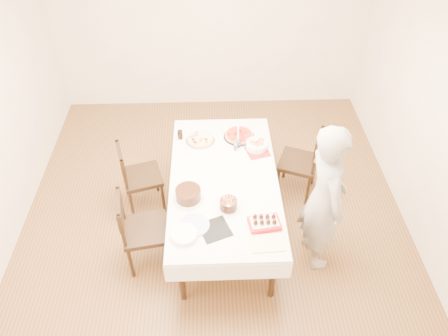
{
  "coord_description": "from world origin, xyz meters",
  "views": [
    {
      "loc": [
        -0.01,
        -3.43,
        3.95
      ],
      "look_at": [
        0.11,
        -0.1,
        0.91
      ],
      "focal_mm": 35.0,
      "sensor_mm": 36.0,
      "label": 1
    }
  ],
  "objects_px": {
    "chair_right_savory": "(298,162)",
    "pizza_white": "(200,139)",
    "person": "(324,199)",
    "taper_candle": "(238,136)",
    "strawberry_box": "(264,223)",
    "pasta_bowl": "(257,145)",
    "pizza_pepperoni": "(239,135)",
    "dining_table": "(224,203)",
    "cola_glass": "(180,135)",
    "layer_cake": "(188,194)",
    "chair_left_dessert": "(145,230)",
    "birthday_cake": "(228,202)"
  },
  "relations": [
    {
      "from": "strawberry_box",
      "to": "dining_table",
      "type": "bearing_deg",
      "value": 118.92
    },
    {
      "from": "chair_left_dessert",
      "to": "taper_candle",
      "type": "bearing_deg",
      "value": -144.84
    },
    {
      "from": "chair_left_dessert",
      "to": "layer_cake",
      "type": "xyz_separation_m",
      "value": [
        0.45,
        0.17,
        0.33
      ]
    },
    {
      "from": "person",
      "to": "birthday_cake",
      "type": "relative_size",
      "value": 10.1
    },
    {
      "from": "pizza_pepperoni",
      "to": "strawberry_box",
      "type": "height_order",
      "value": "strawberry_box"
    },
    {
      "from": "dining_table",
      "to": "pasta_bowl",
      "type": "xyz_separation_m",
      "value": [
        0.39,
        0.49,
        0.42
      ]
    },
    {
      "from": "taper_candle",
      "to": "strawberry_box",
      "type": "relative_size",
      "value": 1.06
    },
    {
      "from": "pizza_pepperoni",
      "to": "taper_candle",
      "type": "bearing_deg",
      "value": -97.7
    },
    {
      "from": "person",
      "to": "strawberry_box",
      "type": "xyz_separation_m",
      "value": [
        -0.6,
        -0.22,
        -0.08
      ]
    },
    {
      "from": "layer_cake",
      "to": "taper_candle",
      "type": "bearing_deg",
      "value": 56.16
    },
    {
      "from": "cola_glass",
      "to": "layer_cake",
      "type": "relative_size",
      "value": 0.34
    },
    {
      "from": "layer_cake",
      "to": "birthday_cake",
      "type": "bearing_deg",
      "value": -19.39
    },
    {
      "from": "dining_table",
      "to": "strawberry_box",
      "type": "bearing_deg",
      "value": -61.08
    },
    {
      "from": "pizza_white",
      "to": "taper_candle",
      "type": "distance_m",
      "value": 0.47
    },
    {
      "from": "pizza_white",
      "to": "cola_glass",
      "type": "distance_m",
      "value": 0.24
    },
    {
      "from": "person",
      "to": "pizza_white",
      "type": "bearing_deg",
      "value": 38.71
    },
    {
      "from": "pizza_pepperoni",
      "to": "pasta_bowl",
      "type": "xyz_separation_m",
      "value": [
        0.19,
        -0.22,
        0.03
      ]
    },
    {
      "from": "chair_left_dessert",
      "to": "pizza_pepperoni",
      "type": "xyz_separation_m",
      "value": [
        1.02,
        1.16,
        0.29
      ]
    },
    {
      "from": "cola_glass",
      "to": "strawberry_box",
      "type": "height_order",
      "value": "cola_glass"
    },
    {
      "from": "chair_right_savory",
      "to": "pizza_white",
      "type": "xyz_separation_m",
      "value": [
        -1.17,
        0.1,
        0.3
      ]
    },
    {
      "from": "pizza_pepperoni",
      "to": "person",
      "type": "bearing_deg",
      "value": -56.53
    },
    {
      "from": "strawberry_box",
      "to": "chair_right_savory",
      "type": "bearing_deg",
      "value": 65.25
    },
    {
      "from": "taper_candle",
      "to": "cola_glass",
      "type": "relative_size",
      "value": 2.84
    },
    {
      "from": "dining_table",
      "to": "cola_glass",
      "type": "bearing_deg",
      "value": 124.44
    },
    {
      "from": "chair_left_dessert",
      "to": "person",
      "type": "distance_m",
      "value": 1.82
    },
    {
      "from": "pasta_bowl",
      "to": "taper_candle",
      "type": "bearing_deg",
      "value": 168.02
    },
    {
      "from": "pizza_white",
      "to": "birthday_cake",
      "type": "distance_m",
      "value": 1.11
    },
    {
      "from": "chair_left_dessert",
      "to": "cola_glass",
      "type": "distance_m",
      "value": 1.24
    },
    {
      "from": "pizza_pepperoni",
      "to": "chair_right_savory",
      "type": "bearing_deg",
      "value": -12.73
    },
    {
      "from": "dining_table",
      "to": "pasta_bowl",
      "type": "relative_size",
      "value": 8.78
    },
    {
      "from": "pizza_white",
      "to": "layer_cake",
      "type": "xyz_separation_m",
      "value": [
        -0.11,
        -0.93,
        0.04
      ]
    },
    {
      "from": "chair_left_dessert",
      "to": "dining_table",
      "type": "bearing_deg",
      "value": -161.01
    },
    {
      "from": "person",
      "to": "chair_right_savory",
      "type": "bearing_deg",
      "value": -6.84
    },
    {
      "from": "chair_right_savory",
      "to": "pasta_bowl",
      "type": "bearing_deg",
      "value": -151.43
    },
    {
      "from": "chair_left_dessert",
      "to": "pizza_white",
      "type": "xyz_separation_m",
      "value": [
        0.57,
        1.1,
        0.29
      ]
    },
    {
      "from": "dining_table",
      "to": "person",
      "type": "xyz_separation_m",
      "value": [
        0.96,
        -0.43,
        0.49
      ]
    },
    {
      "from": "person",
      "to": "dining_table",
      "type": "bearing_deg",
      "value": 56.3
    },
    {
      "from": "chair_right_savory",
      "to": "cola_glass",
      "type": "xyz_separation_m",
      "value": [
        -1.4,
        0.16,
        0.34
      ]
    },
    {
      "from": "chair_left_dessert",
      "to": "strawberry_box",
      "type": "height_order",
      "value": "chair_left_dessert"
    },
    {
      "from": "cola_glass",
      "to": "layer_cake",
      "type": "bearing_deg",
      "value": -83.08
    },
    {
      "from": "person",
      "to": "taper_candle",
      "type": "distance_m",
      "value": 1.25
    },
    {
      "from": "chair_left_dessert",
      "to": "layer_cake",
      "type": "bearing_deg",
      "value": -169.12
    },
    {
      "from": "pasta_bowl",
      "to": "dining_table",
      "type": "bearing_deg",
      "value": -128.21
    },
    {
      "from": "chair_left_dessert",
      "to": "pizza_white",
      "type": "relative_size",
      "value": 2.82
    },
    {
      "from": "strawberry_box",
      "to": "pizza_white",
      "type": "bearing_deg",
      "value": 115.18
    },
    {
      "from": "pizza_pepperoni",
      "to": "cola_glass",
      "type": "distance_m",
      "value": 0.69
    },
    {
      "from": "pasta_bowl",
      "to": "strawberry_box",
      "type": "height_order",
      "value": "pasta_bowl"
    },
    {
      "from": "pasta_bowl",
      "to": "birthday_cake",
      "type": "bearing_deg",
      "value": -111.64
    },
    {
      "from": "taper_candle",
      "to": "layer_cake",
      "type": "xyz_separation_m",
      "value": [
        -0.55,
        -0.82,
        -0.09
      ]
    },
    {
      "from": "chair_right_savory",
      "to": "person",
      "type": "relative_size",
      "value": 0.54
    }
  ]
}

